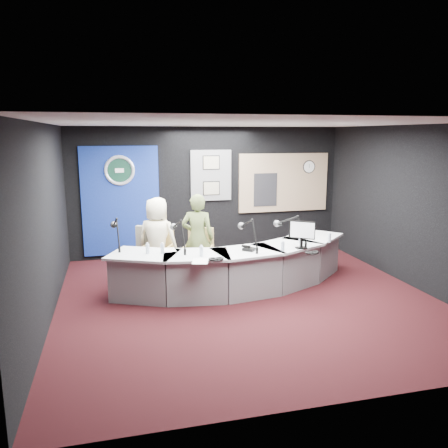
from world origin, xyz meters
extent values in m
plane|color=black|center=(0.00, 0.00, 0.00)|extent=(6.00, 6.00, 0.00)
cube|color=silver|center=(0.00, 0.00, 2.80)|extent=(6.00, 6.00, 0.02)
cube|color=black|center=(0.00, 3.00, 1.40)|extent=(6.00, 0.02, 2.80)
cube|color=black|center=(0.00, -3.00, 1.40)|extent=(6.00, 0.02, 2.80)
cube|color=black|center=(-3.00, 0.00, 1.40)|extent=(0.02, 6.00, 2.80)
cube|color=black|center=(3.00, 0.00, 1.40)|extent=(0.02, 6.00, 2.80)
cube|color=navy|center=(-1.90, 2.97, 1.25)|extent=(1.60, 0.05, 2.30)
torus|color=silver|center=(-1.90, 2.93, 1.90)|extent=(0.63, 0.07, 0.63)
cylinder|color=#0D2E20|center=(-1.90, 2.94, 1.90)|extent=(0.48, 0.01, 0.48)
cube|color=slate|center=(0.05, 2.97, 1.75)|extent=(0.90, 0.04, 1.10)
cube|color=gray|center=(0.05, 2.94, 2.03)|extent=(0.34, 0.02, 0.27)
cube|color=gray|center=(0.05, 2.94, 1.47)|extent=(0.34, 0.02, 0.27)
cube|color=#A18365|center=(1.75, 2.97, 1.55)|extent=(2.12, 0.06, 1.32)
cube|color=#FFCFA1|center=(1.75, 2.96, 1.55)|extent=(2.00, 0.02, 1.20)
cube|color=black|center=(1.30, 2.94, 1.40)|extent=(0.55, 0.02, 0.75)
cylinder|color=white|center=(2.35, 2.94, 1.90)|extent=(0.28, 0.01, 0.28)
cube|color=gray|center=(-1.44, 1.58, 0.62)|extent=(0.49, 0.30, 0.70)
imported|color=#FFF4CB|center=(-1.31, 1.35, 0.77)|extent=(0.89, 0.77, 1.53)
imported|color=#566434|center=(-0.62, 1.09, 0.80)|extent=(0.69, 0.57, 1.61)
cube|color=black|center=(0.98, 0.15, 1.07)|extent=(0.36, 0.27, 0.29)
cube|color=black|center=(0.08, 0.22, 0.78)|extent=(0.24, 0.23, 0.05)
torus|color=black|center=(1.01, -0.20, 0.77)|extent=(0.20, 0.20, 0.03)
torus|color=black|center=(-0.57, -0.20, 0.77)|extent=(0.19, 0.19, 0.03)
cube|color=white|center=(-1.19, 0.59, 0.75)|extent=(0.20, 0.29, 0.00)
cube|color=white|center=(-0.82, -0.20, 0.75)|extent=(0.31, 0.38, 0.00)
camera|label=1|loc=(-2.06, -6.63, 2.64)|focal=36.00mm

